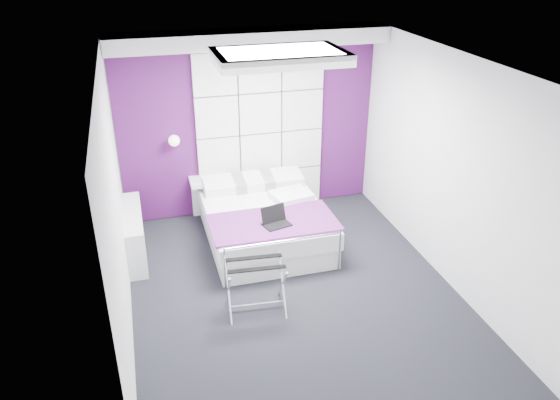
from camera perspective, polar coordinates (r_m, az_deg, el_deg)
name	(u,v)px	position (r m, az deg, el deg)	size (l,w,h in m)	color
floor	(294,292)	(6.33, 1.43, -9.54)	(4.40, 4.40, 0.00)	black
ceiling	(297,63)	(5.25, 1.76, 14.11)	(4.40, 4.40, 0.00)	white
wall_back	(249,124)	(7.65, -3.29, 7.95)	(3.60, 3.60, 0.00)	silver
wall_left	(116,210)	(5.46, -16.79, -1.05)	(4.40, 4.40, 0.00)	silver
wall_right	(449,171)	(6.39, 17.22, 2.96)	(4.40, 4.40, 0.00)	silver
accent_wall	(249,124)	(7.64, -3.28, 7.93)	(3.58, 0.02, 2.58)	#47114A
soffit	(251,38)	(7.12, -3.09, 16.54)	(3.58, 0.50, 0.20)	silver
headboard	(260,133)	(7.67, -2.07, 7.00)	(1.80, 0.08, 2.30)	silver
skylight	(279,56)	(5.82, -0.05, 14.85)	(1.36, 0.86, 0.12)	white
wall_lamp	(174,140)	(7.40, -11.04, 6.21)	(0.15, 0.15, 0.15)	white
radiator	(135,234)	(7.08, -14.94, -3.45)	(0.22, 1.20, 0.60)	silver
bed	(264,222)	(7.16, -1.66, -2.31)	(1.55, 1.86, 0.66)	silver
nightstand	(207,180)	(7.64, -7.60, 2.03)	(0.49, 0.38, 0.05)	silver
luggage_rack	(256,286)	(5.90, -2.54, -9.00)	(0.61, 0.45, 0.60)	silver
laptop	(276,220)	(6.58, -0.44, -2.08)	(0.32, 0.23, 0.23)	black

